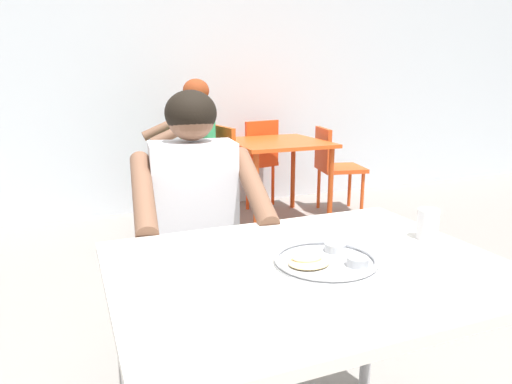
{
  "coord_description": "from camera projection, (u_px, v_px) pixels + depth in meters",
  "views": [
    {
      "loc": [
        -0.57,
        -1.05,
        1.24
      ],
      "look_at": [
        -0.05,
        0.22,
        0.9
      ],
      "focal_mm": 32.33,
      "sensor_mm": 36.0,
      "label": 1
    }
  ],
  "objects": [
    {
      "name": "chair_foreground",
      "position": [
        190.0,
        248.0,
        2.08
      ],
      "size": [
        0.46,
        0.48,
        0.87
      ],
      "color": "silver",
      "rests_on": "ground"
    },
    {
      "name": "chair_red_far",
      "position": [
        256.0,
        157.0,
        4.52
      ],
      "size": [
        0.47,
        0.48,
        0.85
      ],
      "color": "#F04618",
      "rests_on": "ground"
    },
    {
      "name": "table_background_red",
      "position": [
        277.0,
        152.0,
        3.97
      ],
      "size": [
        0.79,
        0.81,
        0.72
      ],
      "color": "#E04C19",
      "rests_on": "ground"
    },
    {
      "name": "thali_tray",
      "position": [
        326.0,
        259.0,
        1.25
      ],
      "size": [
        0.28,
        0.28,
        0.03
      ],
      "color": "#B7BABF",
      "rests_on": "table_foreground"
    },
    {
      "name": "diner_foreground",
      "position": [
        197.0,
        216.0,
        1.82
      ],
      "size": [
        0.54,
        0.58,
        1.2
      ],
      "color": "#323232",
      "rests_on": "ground"
    },
    {
      "name": "chair_red_right",
      "position": [
        334.0,
        163.0,
        4.3
      ],
      "size": [
        0.47,
        0.47,
        0.8
      ],
      "color": "#D3491A",
      "rests_on": "ground"
    },
    {
      "name": "patron_background",
      "position": [
        187.0,
        144.0,
        3.65
      ],
      "size": [
        0.55,
        0.49,
        1.24
      ],
      "color": "#353535",
      "rests_on": "ground"
    },
    {
      "name": "drinking_cup",
      "position": [
        428.0,
        223.0,
        1.44
      ],
      "size": [
        0.07,
        0.07,
        0.1
      ],
      "color": "silver",
      "rests_on": "table_foreground"
    },
    {
      "name": "back_wall",
      "position": [
        126.0,
        24.0,
        4.02
      ],
      "size": [
        12.0,
        0.12,
        3.4
      ],
      "primitive_type": "cube",
      "color": "silver",
      "rests_on": "ground"
    },
    {
      "name": "table_foreground",
      "position": [
        309.0,
        293.0,
        1.27
      ],
      "size": [
        1.05,
        0.8,
        0.75
      ],
      "color": "silver",
      "rests_on": "ground"
    },
    {
      "name": "chair_red_left",
      "position": [
        212.0,
        173.0,
        3.74
      ],
      "size": [
        0.45,
        0.46,
        0.86
      ],
      "color": "#CE4E17",
      "rests_on": "ground"
    }
  ]
}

